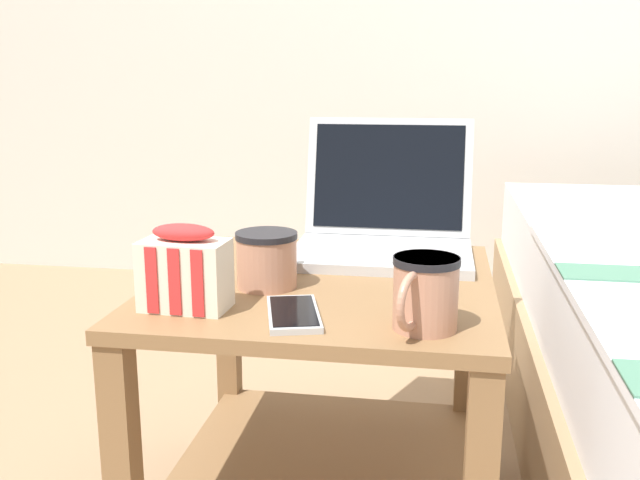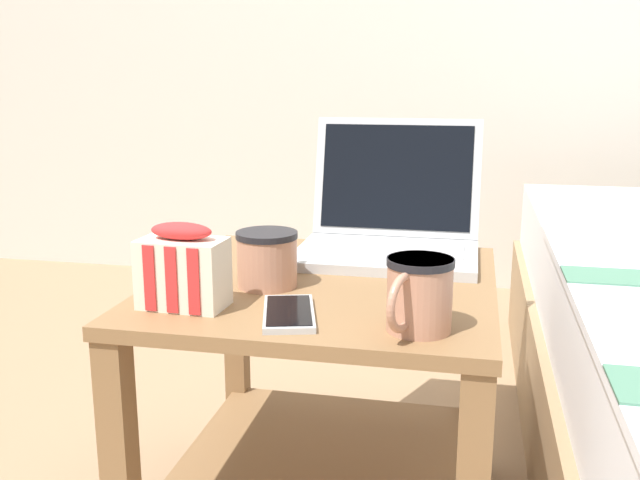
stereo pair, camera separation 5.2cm
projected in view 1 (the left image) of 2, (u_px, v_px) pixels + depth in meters
The scene contains 6 objects.
bedside_table at pixel (324, 371), 1.24m from camera, with size 0.56×0.59×0.47m.
laptop at pixel (384, 227), 1.38m from camera, with size 0.34×0.31×0.25m.
mug_front_left at pixel (268, 256), 1.16m from camera, with size 0.10×0.14×0.09m.
mug_front_right at pixel (425, 290), 0.96m from camera, with size 0.09×0.13×0.10m.
snack_bag at pixel (185, 271), 1.04m from camera, with size 0.13×0.08×0.13m.
cell_phone at pixel (293, 314), 1.02m from camera, with size 0.11×0.16×0.01m.
Camera 1 is at (0.18, -1.14, 0.81)m, focal length 40.00 mm.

